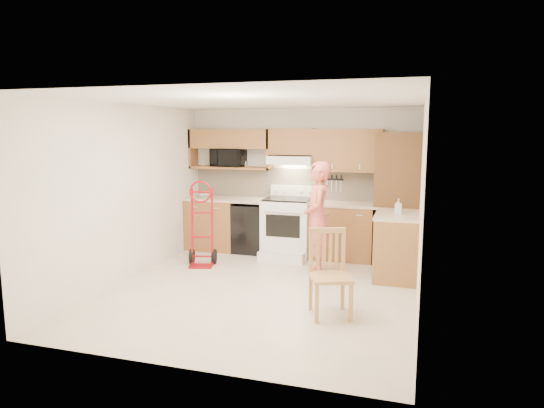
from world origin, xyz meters
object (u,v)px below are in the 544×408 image
at_px(person, 317,219).
at_px(dining_chair, 331,274).
at_px(range, 287,222).
at_px(microwave, 229,157).
at_px(hand_truck, 201,228).

distance_m(person, dining_chair, 1.66).
height_order(person, dining_chair, person).
distance_m(range, person, 1.14).
bearing_deg(dining_chair, microwave, 108.25).
distance_m(microwave, person, 2.33).
bearing_deg(microwave, hand_truck, -89.05).
distance_m(range, hand_truck, 1.48).
bearing_deg(range, microwave, 166.41).
distance_m(microwave, range, 1.60).
height_order(range, dining_chair, range).
xyz_separation_m(microwave, range, (1.16, -0.28, -1.06)).
bearing_deg(range, dining_chair, -64.29).
xyz_separation_m(microwave, person, (1.85, -1.16, -0.81)).
relative_size(microwave, dining_chair, 0.58).
relative_size(range, hand_truck, 0.97).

